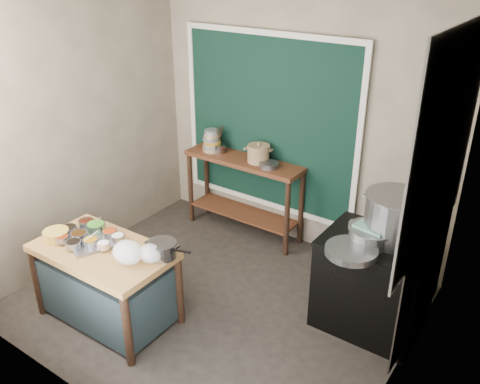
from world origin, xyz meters
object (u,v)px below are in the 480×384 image
Objects in this scene: back_counter at (244,196)px; stock_pot at (394,218)px; steamer at (371,235)px; yellow_basin at (56,235)px; stove_block at (373,285)px; prep_table at (107,284)px; ceramic_crock at (258,154)px; utensil_cup at (219,148)px; saucepan at (162,250)px; condiment_tray at (89,240)px.

stock_pot is (1.97, -0.64, 0.61)m from back_counter.
stock_pot is at bearing -17.86° from back_counter.
stock_pot is at bearing 47.61° from steamer.
steamer reaches higher than yellow_basin.
stove_block is 0.67m from stock_pot.
stock_pot reaches higher than steamer.
prep_table is 4.70× the size of ceramic_crock.
stove_block is at bearing 30.05° from yellow_basin.
stock_pot is 0.24m from steamer.
ceramic_crock reaches higher than utensil_cup.
stove_block is 3.51× the size of saucepan.
utensil_cup is at bearing 94.62° from saucepan.
condiment_tray is 2.15× the size of yellow_basin.
utensil_cup is 0.61× the size of ceramic_crock.
condiment_tray is at bearing 29.89° from yellow_basin.
stove_block is 1.97m from ceramic_crock.
steamer is at bearing -19.56° from utensil_cup.
condiment_tray is at bearing 172.51° from prep_table.
prep_table is 2.60m from stock_pot.
back_counter is 0.60m from ceramic_crock.
stock_pot is at bearing 30.94° from yellow_basin.
ceramic_crock is at bearing 4.71° from back_counter.
prep_table is 2.34× the size of stock_pot.
stock_pot reaches higher than utensil_cup.
condiment_tray is at bearing -149.93° from stove_block.
stove_block is 2.57m from condiment_tray.
yellow_basin is 0.43× the size of stock_pot.
prep_table is at bearing -176.16° from saucepan.
stove_block is at bearing -127.26° from stock_pot.
back_counter reaches higher than yellow_basin.
steamer is (-0.13, -0.14, -0.14)m from stock_pot.
saucepan is at bearing 14.68° from condiment_tray.
back_counter is 2.05m from condiment_tray.
stove_block is 1.69× the size of stock_pot.
utensil_cup reaches higher than condiment_tray.
ceramic_crock is 1.84m from steamer.
yellow_basin is 2.97m from stock_pot.
yellow_basin is (-2.46, -1.42, 0.37)m from stove_block.
condiment_tray is (-2.20, -1.28, 0.34)m from stove_block.
back_counter is at bearing -175.29° from ceramic_crock.
prep_table is 0.44m from condiment_tray.
prep_table is 2.03m from back_counter.
prep_table is at bearing -6.78° from condiment_tray.
stove_block is (2.00, 1.30, 0.05)m from prep_table.
utensil_cup reaches higher than stove_block.
stove_block is at bearing 32.32° from prep_table.
stock_pot is at bearing 33.23° from prep_table.
condiment_tray is at bearing -88.38° from utensil_cup.
prep_table is 2.39m from stove_block.
prep_table is 7.68× the size of utensil_cup.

